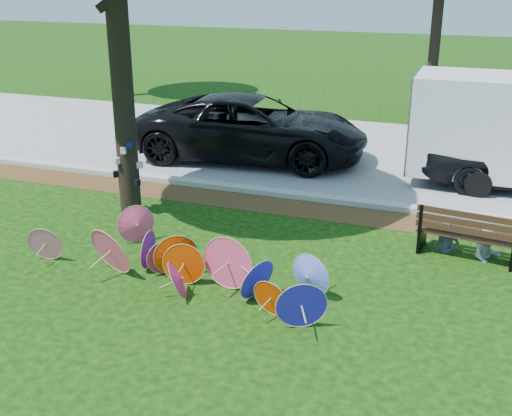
{
  "coord_description": "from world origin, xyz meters",
  "views": [
    {
      "loc": [
        4.19,
        -8.04,
        4.93
      ],
      "look_at": [
        0.5,
        2.0,
        0.9
      ],
      "focal_mm": 45.0,
      "sensor_mm": 36.0,
      "label": 1
    }
  ],
  "objects": [
    {
      "name": "ground",
      "position": [
        0.0,
        0.0,
        0.0
      ],
      "size": [
        90.0,
        90.0,
        0.0
      ],
      "primitive_type": "plane",
      "color": "black",
      "rests_on": "ground"
    },
    {
      "name": "mulch_strip",
      "position": [
        0.0,
        4.5,
        0.01
      ],
      "size": [
        90.0,
        1.0,
        0.01
      ],
      "primitive_type": "cube",
      "color": "#472D16",
      "rests_on": "ground"
    },
    {
      "name": "curb",
      "position": [
        0.0,
        5.2,
        0.06
      ],
      "size": [
        90.0,
        0.3,
        0.12
      ],
      "primitive_type": "cube",
      "color": "#B7B5AD",
      "rests_on": "ground"
    },
    {
      "name": "street",
      "position": [
        0.0,
        9.35,
        0.01
      ],
      "size": [
        90.0,
        8.0,
        0.01
      ],
      "primitive_type": "cube",
      "color": "gray",
      "rests_on": "ground"
    },
    {
      "name": "parasol_pile",
      "position": [
        -0.14,
        0.55,
        0.39
      ],
      "size": [
        5.65,
        2.48,
        0.92
      ],
      "color": "#D13601",
      "rests_on": "ground"
    },
    {
      "name": "black_van",
      "position": [
        -1.73,
        7.8,
        0.86
      ],
      "size": [
        6.4,
        3.4,
        1.71
      ],
      "primitive_type": "imported",
      "rotation": [
        0.0,
        0.0,
        1.66
      ],
      "color": "black",
      "rests_on": "ground"
    },
    {
      "name": "cargo_trailer",
      "position": [
        4.16,
        7.71,
        1.45
      ],
      "size": [
        3.3,
        2.11,
        2.9
      ],
      "primitive_type": "cube",
      "rotation": [
        0.0,
        0.0,
        0.01
      ],
      "color": "silver",
      "rests_on": "ground"
    },
    {
      "name": "park_bench",
      "position": [
        4.12,
        3.23,
        0.47
      ],
      "size": [
        1.88,
        0.92,
        0.94
      ],
      "primitive_type": null,
      "rotation": [
        0.0,
        0.0,
        -0.13
      ],
      "color": "black",
      "rests_on": "ground"
    },
    {
      "name": "person_left",
      "position": [
        3.77,
        3.28,
        0.58
      ],
      "size": [
        0.45,
        0.31,
        1.16
      ],
      "primitive_type": "imported",
      "rotation": [
        0.0,
        0.0,
        0.09
      ],
      "color": "#383C4D",
      "rests_on": "ground"
    },
    {
      "name": "person_right",
      "position": [
        4.47,
        3.28,
        0.57
      ],
      "size": [
        0.68,
        0.62,
        1.14
      ],
      "primitive_type": "imported",
      "rotation": [
        0.0,
        0.0,
        0.43
      ],
      "color": "silver",
      "rests_on": "ground"
    }
  ]
}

